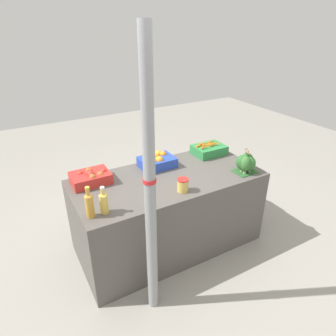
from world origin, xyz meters
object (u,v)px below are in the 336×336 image
(carrot_crate, at_px, (209,149))
(orange_crate, at_px, (157,161))
(juice_bottle_amber, at_px, (89,204))
(pickle_jar, at_px, (183,185))
(juice_bottle_golden, at_px, (104,202))
(apple_crate, at_px, (91,177))
(sparrow_bird, at_px, (247,151))
(support_pole, at_px, (150,194))
(broccoli_pile, at_px, (246,163))

(carrot_crate, bearing_deg, orange_crate, -179.88)
(orange_crate, distance_m, juice_bottle_amber, 1.02)
(juice_bottle_amber, distance_m, pickle_jar, 0.84)
(juice_bottle_golden, bearing_deg, apple_crate, 85.00)
(juice_bottle_golden, relative_size, sparrow_bird, 1.88)
(support_pole, height_order, apple_crate, support_pole)
(apple_crate, bearing_deg, sparrow_bird, -20.22)
(carrot_crate, relative_size, juice_bottle_amber, 1.32)
(apple_crate, relative_size, juice_bottle_amber, 1.32)
(juice_bottle_amber, distance_m, juice_bottle_golden, 0.11)
(sparrow_bird, bearing_deg, juice_bottle_golden, 117.17)
(support_pole, xyz_separation_m, orange_crate, (0.51, 0.89, -0.23))
(pickle_jar, bearing_deg, carrot_crate, 38.49)
(broccoli_pile, relative_size, juice_bottle_amber, 0.82)
(carrot_crate, bearing_deg, support_pole, -143.07)
(broccoli_pile, xyz_separation_m, juice_bottle_golden, (-1.47, 0.01, -0.00))
(support_pole, xyz_separation_m, juice_bottle_golden, (-0.24, 0.36, -0.19))
(orange_crate, bearing_deg, juice_bottle_golden, -144.65)
(carrot_crate, xyz_separation_m, juice_bottle_golden, (-1.42, -0.53, 0.04))
(orange_crate, xyz_separation_m, pickle_jar, (-0.03, -0.56, -0.00))
(orange_crate, relative_size, broccoli_pile, 1.62)
(broccoli_pile, bearing_deg, support_pole, -164.33)
(apple_crate, bearing_deg, broccoli_pile, -20.78)
(apple_crate, xyz_separation_m, sparrow_bird, (1.43, -0.53, 0.16))
(carrot_crate, xyz_separation_m, juice_bottle_amber, (-1.54, -0.53, 0.06))
(apple_crate, distance_m, broccoli_pile, 1.53)
(pickle_jar, distance_m, sparrow_bird, 0.78)
(support_pole, bearing_deg, carrot_crate, 36.93)
(apple_crate, height_order, sparrow_bird, sparrow_bird)
(apple_crate, distance_m, carrot_crate, 1.38)
(orange_crate, distance_m, juice_bottle_golden, 0.92)
(apple_crate, relative_size, juice_bottle_golden, 1.50)
(broccoli_pile, bearing_deg, orange_crate, 143.01)
(pickle_jar, bearing_deg, support_pole, -145.43)
(sparrow_bird, bearing_deg, juice_bottle_amber, 117.16)
(orange_crate, relative_size, juice_bottle_amber, 1.32)
(apple_crate, distance_m, juice_bottle_amber, 0.56)
(broccoli_pile, xyz_separation_m, pickle_jar, (-0.75, -0.01, -0.04))
(sparrow_bird, bearing_deg, broccoli_pile, 171.12)
(pickle_jar, bearing_deg, broccoli_pile, 0.91)
(juice_bottle_amber, bearing_deg, apple_crate, 73.27)
(carrot_crate, xyz_separation_m, broccoli_pile, (0.05, -0.54, 0.05))
(support_pole, relative_size, pickle_jar, 17.91)
(juice_bottle_amber, bearing_deg, juice_bottle_golden, -0.00)
(carrot_crate, relative_size, juice_bottle_golden, 1.50)
(broccoli_pile, relative_size, juice_bottle_golden, 0.93)
(apple_crate, bearing_deg, carrot_crate, 0.15)
(support_pole, distance_m, carrot_crate, 1.50)
(juice_bottle_golden, distance_m, pickle_jar, 0.72)
(juice_bottle_amber, xyz_separation_m, sparrow_bird, (1.59, 0.00, 0.11))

